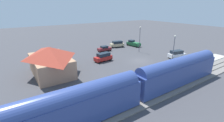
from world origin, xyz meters
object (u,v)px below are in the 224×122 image
Objects in this scene: suv_red at (103,57)px; light_pole_near_platform at (174,47)px; passenger_train at (68,108)px; sedan_maroon at (104,49)px; station_building at (50,60)px; light_pole_lot_center at (140,36)px; pedestrian_on_platform at (160,72)px; pickup_green at (133,43)px; suv_white at (177,54)px; pedestrian_waiting_far at (197,61)px; suv_tan at (117,44)px.

light_pole_near_platform is at bearing -135.88° from suv_red.
passenger_train is 35.21m from sedan_maroon.
station_building is 1.56× the size of light_pole_lot_center.
pedestrian_on_platform is at bearing -79.92° from passenger_train.
pedestrian_on_platform is 28.06m from pickup_green.
suv_red is 20.80m from suv_white.
passenger_train is 36.24m from suv_white.
sedan_maroon is at bearing 25.07° from pedestrian_waiting_far.
pedestrian_on_platform is 0.21× the size of light_pole_lot_center.
sedan_maroon is (-0.09, 12.53, -0.15)m from pickup_green.
suv_white is 20.94m from suv_tan.
pedestrian_waiting_far is at bearing -154.93° from sedan_maroon.
suv_tan is 7.06m from sedan_maroon.
pickup_green is (27.85, -34.10, -1.83)m from passenger_train.
light_pole_lot_center reaches higher than station_building.
passenger_train is 12.10× the size of suv_red.
passenger_train is 29.14m from light_pole_near_platform.
suv_white is (10.06, -34.77, -1.71)m from passenger_train.
pedestrian_waiting_far is (-0.35, -13.01, 0.00)m from pedestrian_on_platform.
light_pole_lot_center is at bearing -55.65° from passenger_train.
passenger_train is 11.77× the size of suv_white.
sedan_maroon is 0.57× the size of light_pole_lot_center.
station_building is 2.75× the size of sedan_maroon.
suv_red and suv_tan have the same top height.
station_building reaches higher than suv_tan.
suv_tan reaches higher than pedestrian_on_platform.
pedestrian_waiting_far is at bearing -171.33° from light_pole_lot_center.
sedan_maroon is (9.76, -19.16, -2.26)m from station_building.
suv_white is 22.07m from sedan_maroon.
passenger_train is 8.08× the size of light_pole_near_platform.
station_building is 13.93m from suv_red.
pedestrian_waiting_far is at bearing 177.57° from pickup_green.
sedan_maroon is (24.54, 11.48, -0.40)m from pedestrian_waiting_far.
suv_tan is (26.76, 4.78, -0.13)m from pedestrian_waiting_far.
pedestrian_on_platform is 27.66m from suv_tan.
suv_white is at bearing -73.86° from passenger_train.
sedan_maroon is (24.19, -1.53, -0.40)m from pedestrian_on_platform.
pedestrian_waiting_far is at bearing -91.55° from pedestrian_on_platform.
pickup_green is (8.54, -17.96, -0.12)m from suv_red.
suv_white is 17.80m from pickup_green.
passenger_train is 4.93× the size of station_building.
suv_white is (-9.25, -18.63, 0.00)m from suv_red.
pedestrian_on_platform and pedestrian_waiting_far have the same top height.
suv_white is at bearing -177.84° from pickup_green.
pickup_green is 0.74× the size of light_pole_near_platform.
suv_tan is at bearing 10.13° from pedestrian_waiting_far.
suv_tan is 23.46m from light_pole_near_platform.
suv_red reaches higher than pickup_green.
light_pole_lot_center is (-7.08, 3.72, 3.99)m from pickup_green.
passenger_train is 25.23m from suv_red.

